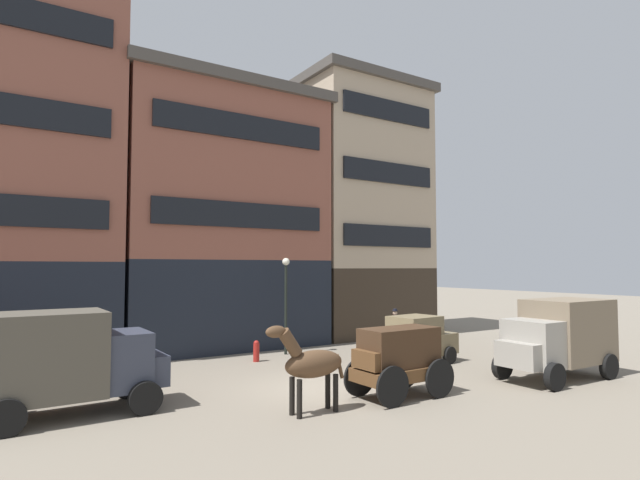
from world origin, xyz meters
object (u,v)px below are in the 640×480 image
draft_horse (311,363)px  streetlamp_curbside (286,292)px  delivery_truck_far (68,359)px  delivery_truck_near (558,336)px  fire_hydrant_curbside (256,351)px  cargo_wagon (398,357)px  sedan_dark (413,340)px  pedestrian_officer (395,326)px

draft_horse → streetlamp_curbside: bearing=65.4°
delivery_truck_far → streetlamp_curbside: size_ratio=1.06×
delivery_truck_near → fire_hydrant_curbside: bearing=131.5°
cargo_wagon → fire_hydrant_curbside: (-1.09, 7.14, -0.72)m
draft_horse → sedan_dark: draft_horse is taller
cargo_wagon → streetlamp_curbside: size_ratio=0.71×
delivery_truck_far → delivery_truck_near: bearing=-16.1°
delivery_truck_far → cargo_wagon: bearing=-20.6°
draft_horse → delivery_truck_far: (-5.26, 3.09, 0.15)m
pedestrian_officer → cargo_wagon: bearing=-130.7°
cargo_wagon → pedestrian_officer: cargo_wagon is taller
draft_horse → fire_hydrant_curbside: draft_horse is taller
delivery_truck_far → fire_hydrant_curbside: delivery_truck_far is taller
sedan_dark → pedestrian_officer: 3.92m
draft_horse → streetlamp_curbside: size_ratio=0.57×
cargo_wagon → delivery_truck_far: size_ratio=0.67×
streetlamp_curbside → cargo_wagon: bearing=-94.9°
draft_horse → pedestrian_officer: bearing=37.7°
delivery_truck_far → draft_horse: bearing=-30.4°
delivery_truck_far → sedan_dark: bearing=1.5°
draft_horse → pedestrian_officer: 11.07m
cargo_wagon → pedestrian_officer: bearing=49.3°
delivery_truck_near → fire_hydrant_curbside: delivery_truck_near is taller
cargo_wagon → delivery_truck_near: (6.17, -1.07, 0.28)m
delivery_truck_far → streetlamp_curbside: streetlamp_curbside is taller
sedan_dark → streetlamp_curbside: 5.77m
draft_horse → pedestrian_officer: draft_horse is taller
delivery_truck_far → streetlamp_curbside: bearing=28.7°
delivery_truck_near → fire_hydrant_curbside: 10.99m
draft_horse → sedan_dark: size_ratio=0.61×
delivery_truck_near → sedan_dark: bearing=118.2°
delivery_truck_near → sedan_dark: delivery_truck_near is taller
delivery_truck_near → delivery_truck_far: (-14.37, 4.15, 0.00)m
streetlamp_curbside → delivery_truck_far: bearing=-151.3°
sedan_dark → pedestrian_officer: bearing=58.7°
streetlamp_curbside → fire_hydrant_curbside: (-1.77, -0.82, -2.24)m
cargo_wagon → delivery_truck_far: 8.78m
delivery_truck_far → fire_hydrant_curbside: (7.12, 4.05, -1.00)m
cargo_wagon → pedestrian_officer: size_ratio=1.63×
draft_horse → sedan_dark: (6.72, 3.41, -0.36)m
delivery_truck_far → pedestrian_officer: 14.50m
draft_horse → pedestrian_officer: (8.76, 6.76, -0.29)m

